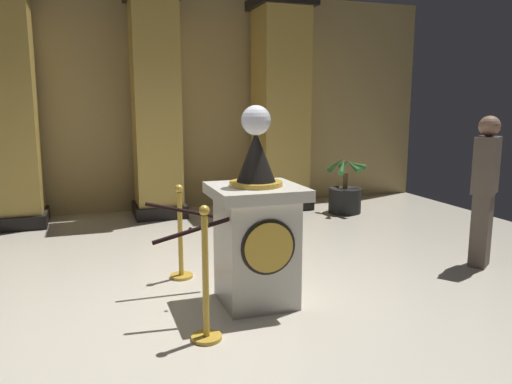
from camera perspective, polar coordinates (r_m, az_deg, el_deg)
The scene contains 11 objects.
ground_plane at distance 4.78m, azimuth -4.51°, elevation -12.11°, with size 10.14×10.14×0.00m, color beige.
back_wall at distance 8.66m, azimuth -11.90°, elevation 10.04°, with size 10.14×0.16×3.64m, color tan.
pedestal_clock at distance 4.49m, azimuth 0.02°, elevation -4.29°, with size 0.79×0.79×1.79m.
stanchion_near at distance 5.27m, azimuth -8.60°, elevation -6.11°, with size 0.24×0.24×0.99m.
stanchion_far at distance 3.90m, azimuth -5.75°, elevation -11.46°, with size 0.24×0.24×1.06m.
velvet_rope at distance 4.46m, azimuth -7.52°, elevation -3.14°, with size 0.77×0.80×0.22m.
column_left at distance 8.08m, azimuth -26.43°, elevation 8.61°, with size 0.88×0.88×3.50m.
column_right at distance 8.62m, azimuth 2.79°, elevation 9.67°, with size 0.96×0.96×3.50m.
column_centre_rear at distance 8.09m, azimuth -11.36°, elevation 9.46°, with size 0.84×0.84×3.50m.
potted_palm_right at distance 8.42m, azimuth 10.12°, elevation -0.44°, with size 0.62×0.67×0.96m.
bystander_guest at distance 6.02m, azimuth 24.64°, elevation 0.44°, with size 0.42×0.39×1.67m.
Camera 1 is at (-1.07, -4.29, 1.81)m, focal length 35.04 mm.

